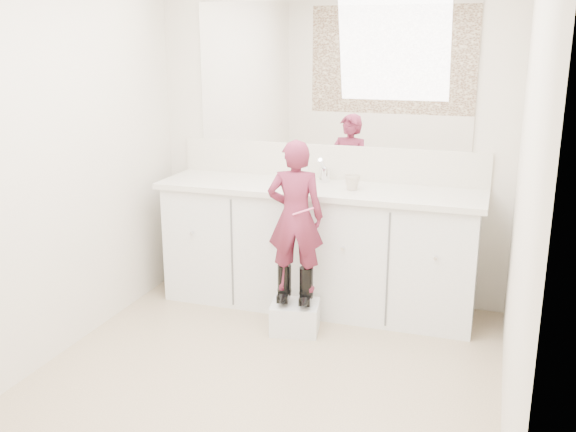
% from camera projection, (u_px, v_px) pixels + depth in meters
% --- Properties ---
extents(floor, '(3.00, 3.00, 0.00)m').
position_uv_depth(floor, '(257.00, 387.00, 3.58)').
color(floor, '#8C725B').
rests_on(floor, ground).
extents(wall_back, '(2.60, 0.00, 2.60)m').
position_uv_depth(wall_back, '(330.00, 136.00, 4.64)').
color(wall_back, beige).
rests_on(wall_back, floor).
extents(wall_front, '(2.60, 0.00, 2.60)m').
position_uv_depth(wall_front, '(69.00, 276.00, 1.89)').
color(wall_front, beige).
rests_on(wall_front, floor).
extents(wall_left, '(0.00, 3.00, 3.00)m').
position_uv_depth(wall_left, '(42.00, 162.00, 3.66)').
color(wall_left, beige).
rests_on(wall_left, floor).
extents(wall_right, '(0.00, 3.00, 3.00)m').
position_uv_depth(wall_right, '(525.00, 196.00, 2.87)').
color(wall_right, beige).
rests_on(wall_right, floor).
extents(vanity_cabinet, '(2.20, 0.55, 0.85)m').
position_uv_depth(vanity_cabinet, '(318.00, 249.00, 4.59)').
color(vanity_cabinet, silver).
rests_on(vanity_cabinet, floor).
extents(countertop, '(2.28, 0.58, 0.04)m').
position_uv_depth(countertop, '(318.00, 189.00, 4.46)').
color(countertop, beige).
rests_on(countertop, vanity_cabinet).
extents(backsplash, '(2.28, 0.03, 0.25)m').
position_uv_depth(backsplash, '(329.00, 162.00, 4.67)').
color(backsplash, beige).
rests_on(backsplash, countertop).
extents(mirror, '(2.00, 0.02, 1.00)m').
position_uv_depth(mirror, '(330.00, 74.00, 4.51)').
color(mirror, white).
rests_on(mirror, wall_back).
extents(dot_panel, '(2.00, 0.01, 1.20)m').
position_uv_depth(dot_panel, '(56.00, 123.00, 1.78)').
color(dot_panel, '#472819').
rests_on(dot_panel, wall_front).
extents(faucet, '(0.08, 0.08, 0.10)m').
position_uv_depth(faucet, '(325.00, 175.00, 4.59)').
color(faucet, silver).
rests_on(faucet, countertop).
extents(cup, '(0.11, 0.11, 0.10)m').
position_uv_depth(cup, '(352.00, 182.00, 4.34)').
color(cup, '#C1B29A').
rests_on(cup, countertop).
extents(soap_bottle, '(0.09, 0.09, 0.16)m').
position_uv_depth(soap_bottle, '(303.00, 172.00, 4.54)').
color(soap_bottle, beige).
rests_on(soap_bottle, countertop).
extents(step_stool, '(0.35, 0.31, 0.20)m').
position_uv_depth(step_stool, '(295.00, 317.00, 4.25)').
color(step_stool, silver).
rests_on(step_stool, floor).
extents(boot_left, '(0.12, 0.19, 0.26)m').
position_uv_depth(boot_left, '(284.00, 284.00, 4.21)').
color(boot_left, black).
rests_on(boot_left, step_stool).
extents(boot_right, '(0.12, 0.19, 0.26)m').
position_uv_depth(boot_right, '(306.00, 286.00, 4.17)').
color(boot_right, black).
rests_on(boot_right, step_stool).
extents(toddler, '(0.40, 0.30, 0.99)m').
position_uv_depth(toddler, '(295.00, 217.00, 4.07)').
color(toddler, '#AA3456').
rests_on(toddler, step_stool).
extents(toothbrush, '(0.14, 0.04, 0.06)m').
position_uv_depth(toothbrush, '(303.00, 211.00, 3.97)').
color(toothbrush, pink).
rests_on(toothbrush, toddler).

